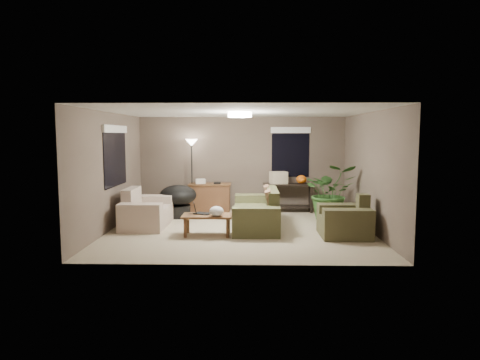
{
  "coord_description": "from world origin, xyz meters",
  "views": [
    {
      "loc": [
        0.2,
        -8.99,
        2.02
      ],
      "look_at": [
        0.0,
        0.2,
        1.05
      ],
      "focal_mm": 32.0,
      "sensor_mm": 36.0,
      "label": 1
    }
  ],
  "objects_px": {
    "cat_scratching_post": "(350,217)",
    "armchair": "(345,221)",
    "houseplant": "(330,198)",
    "loveseat": "(146,213)",
    "coffee_table": "(207,218)",
    "papasan_chair": "(178,198)",
    "desk": "(210,197)",
    "floor_lamp": "(192,151)",
    "console_table": "(288,195)",
    "main_sofa": "(258,214)"
  },
  "relations": [
    {
      "from": "main_sofa",
      "to": "cat_scratching_post",
      "type": "bearing_deg",
      "value": 3.16
    },
    {
      "from": "main_sofa",
      "to": "armchair",
      "type": "relative_size",
      "value": 2.2
    },
    {
      "from": "floor_lamp",
      "to": "cat_scratching_post",
      "type": "relative_size",
      "value": 3.82
    },
    {
      "from": "loveseat",
      "to": "houseplant",
      "type": "xyz_separation_m",
      "value": [
        4.24,
        0.76,
        0.22
      ]
    },
    {
      "from": "papasan_chair",
      "to": "cat_scratching_post",
      "type": "xyz_separation_m",
      "value": [
        3.98,
        -1.01,
        -0.25
      ]
    },
    {
      "from": "loveseat",
      "to": "papasan_chair",
      "type": "xyz_separation_m",
      "value": [
        0.56,
        1.04,
        0.17
      ]
    },
    {
      "from": "loveseat",
      "to": "cat_scratching_post",
      "type": "xyz_separation_m",
      "value": [
        4.54,
        0.03,
        -0.08
      ]
    },
    {
      "from": "console_table",
      "to": "cat_scratching_post",
      "type": "height_order",
      "value": "console_table"
    },
    {
      "from": "main_sofa",
      "to": "armchair",
      "type": "xyz_separation_m",
      "value": [
        1.74,
        -0.79,
        0.0
      ]
    },
    {
      "from": "floor_lamp",
      "to": "cat_scratching_post",
      "type": "height_order",
      "value": "floor_lamp"
    },
    {
      "from": "floor_lamp",
      "to": "desk",
      "type": "bearing_deg",
      "value": 0.34
    },
    {
      "from": "loveseat",
      "to": "console_table",
      "type": "height_order",
      "value": "loveseat"
    },
    {
      "from": "floor_lamp",
      "to": "houseplant",
      "type": "xyz_separation_m",
      "value": [
        3.44,
        -1.05,
        -1.08
      ]
    },
    {
      "from": "loveseat",
      "to": "coffee_table",
      "type": "bearing_deg",
      "value": -30.79
    },
    {
      "from": "armchair",
      "to": "cat_scratching_post",
      "type": "distance_m",
      "value": 0.96
    },
    {
      "from": "loveseat",
      "to": "papasan_chair",
      "type": "distance_m",
      "value": 1.19
    },
    {
      "from": "armchair",
      "to": "houseplant",
      "type": "bearing_deg",
      "value": 89.71
    },
    {
      "from": "loveseat",
      "to": "armchair",
      "type": "height_order",
      "value": "same"
    },
    {
      "from": "main_sofa",
      "to": "floor_lamp",
      "type": "distance_m",
      "value": 2.86
    },
    {
      "from": "coffee_table",
      "to": "houseplant",
      "type": "xyz_separation_m",
      "value": [
        2.77,
        1.63,
        0.16
      ]
    },
    {
      "from": "coffee_table",
      "to": "desk",
      "type": "distance_m",
      "value": 2.69
    },
    {
      "from": "armchair",
      "to": "houseplant",
      "type": "height_order",
      "value": "houseplant"
    },
    {
      "from": "armchair",
      "to": "desk",
      "type": "xyz_separation_m",
      "value": [
        -2.96,
        2.69,
        0.08
      ]
    },
    {
      "from": "coffee_table",
      "to": "desk",
      "type": "bearing_deg",
      "value": 94.1
    },
    {
      "from": "loveseat",
      "to": "papasan_chair",
      "type": "bearing_deg",
      "value": 61.64
    },
    {
      "from": "main_sofa",
      "to": "armchair",
      "type": "bearing_deg",
      "value": -24.54
    },
    {
      "from": "cat_scratching_post",
      "to": "houseplant",
      "type": "bearing_deg",
      "value": 112.5
    },
    {
      "from": "papasan_chair",
      "to": "houseplant",
      "type": "relative_size",
      "value": 0.83
    },
    {
      "from": "papasan_chair",
      "to": "floor_lamp",
      "type": "relative_size",
      "value": 0.58
    },
    {
      "from": "armchair",
      "to": "houseplant",
      "type": "distance_m",
      "value": 1.66
    },
    {
      "from": "console_table",
      "to": "floor_lamp",
      "type": "height_order",
      "value": "floor_lamp"
    },
    {
      "from": "coffee_table",
      "to": "papasan_chair",
      "type": "bearing_deg",
      "value": 115.37
    },
    {
      "from": "cat_scratching_post",
      "to": "armchair",
      "type": "bearing_deg",
      "value": -109.05
    },
    {
      "from": "desk",
      "to": "cat_scratching_post",
      "type": "bearing_deg",
      "value": -28.64
    },
    {
      "from": "houseplant",
      "to": "desk",
      "type": "bearing_deg",
      "value": 160.49
    },
    {
      "from": "houseplant",
      "to": "main_sofa",
      "type": "bearing_deg",
      "value": -154.06
    },
    {
      "from": "loveseat",
      "to": "main_sofa",
      "type": "bearing_deg",
      "value": -1.97
    },
    {
      "from": "papasan_chair",
      "to": "console_table",
      "type": "bearing_deg",
      "value": 16.24
    },
    {
      "from": "desk",
      "to": "console_table",
      "type": "xyz_separation_m",
      "value": [
        2.05,
        0.03,
        0.06
      ]
    },
    {
      "from": "armchair",
      "to": "coffee_table",
      "type": "bearing_deg",
      "value": 179.87
    },
    {
      "from": "main_sofa",
      "to": "desk",
      "type": "distance_m",
      "value": 2.26
    },
    {
      "from": "cat_scratching_post",
      "to": "main_sofa",
      "type": "bearing_deg",
      "value": -176.84
    },
    {
      "from": "coffee_table",
      "to": "cat_scratching_post",
      "type": "relative_size",
      "value": 2.0
    },
    {
      "from": "console_table",
      "to": "floor_lamp",
      "type": "xyz_separation_m",
      "value": [
        -2.53,
        -0.03,
        1.16
      ]
    },
    {
      "from": "houseplant",
      "to": "cat_scratching_post",
      "type": "relative_size",
      "value": 2.68
    },
    {
      "from": "coffee_table",
      "to": "console_table",
      "type": "bearing_deg",
      "value": 55.54
    },
    {
      "from": "papasan_chair",
      "to": "houseplant",
      "type": "bearing_deg",
      "value": -4.24
    },
    {
      "from": "main_sofa",
      "to": "desk",
      "type": "xyz_separation_m",
      "value": [
        -1.22,
        1.9,
        0.08
      ]
    },
    {
      "from": "console_table",
      "to": "cat_scratching_post",
      "type": "xyz_separation_m",
      "value": [
        1.22,
        -1.81,
        -0.22
      ]
    },
    {
      "from": "houseplant",
      "to": "console_table",
      "type": "bearing_deg",
      "value": 130.21
    }
  ]
}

